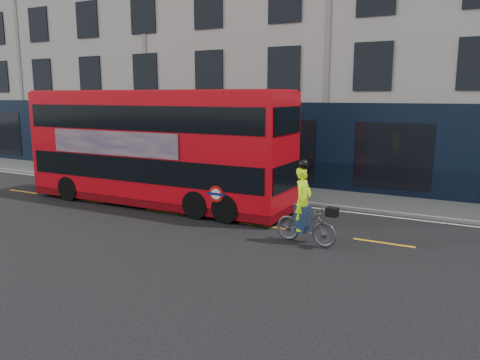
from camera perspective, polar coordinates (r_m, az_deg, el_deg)
The scene contains 8 objects.
ground at distance 14.53m, azimuth 0.14°, elevation -7.02°, with size 120.00×120.00×0.00m, color black.
pavement at distance 20.31m, azimuth 8.71°, elevation -1.93°, with size 60.00×3.00×0.12m, color gray.
kerb at distance 18.93m, azimuth 7.21°, elevation -2.78°, with size 60.00×0.12×0.13m, color gray.
building_terrace at distance 26.22m, azimuth 14.05°, elevation 16.96°, with size 50.00×10.07×15.00m.
road_edge_line at distance 18.67m, azimuth 6.88°, elevation -3.15°, with size 58.00×0.10×0.01m, color silver.
lane_dashes at distance 15.81m, azimuth 2.68°, elevation -5.57°, with size 58.00×0.12×0.01m, color gold, non-canonical shape.
bus at distance 18.73m, azimuth -10.21°, elevation 3.99°, with size 11.22×2.61×4.52m.
cyclist at distance 13.89m, azimuth 7.93°, elevation -4.36°, with size 2.02×0.85×2.50m.
Camera 1 is at (6.46, -12.27, 4.34)m, focal length 35.00 mm.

